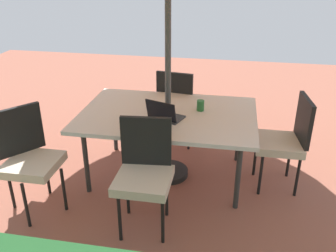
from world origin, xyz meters
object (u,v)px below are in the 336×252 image
laptop (165,115)px  dining_table (168,117)px  chair_north (144,170)px  cup (200,105)px  chair_northeast (29,156)px  chair_south (178,103)px  chair_west (286,138)px

laptop → dining_table: bearing=-72.1°
dining_table → chair_north: (0.05, 0.82, -0.14)m
cup → chair_northeast: bearing=31.5°
chair_south → laptop: 0.96m
chair_northeast → laptop: (-1.14, -0.61, 0.23)m
chair_south → chair_northeast: size_ratio=1.00×
dining_table → cup: (-0.32, -0.13, 0.10)m
chair_south → chair_west: (-1.21, 0.75, 0.00)m
dining_table → chair_west: bearing=-179.4°
chair_west → chair_north: bearing=-62.5°
dining_table → chair_west: size_ratio=1.82×
chair_northeast → chair_north: 1.09m
chair_south → chair_west: 1.42m
dining_table → chair_northeast: size_ratio=1.82×
chair_south → chair_north: bearing=96.3°
chair_west → cup: bearing=-103.7°
chair_south → laptop: chair_south is taller
chair_northeast → chair_west: same height
chair_north → chair_northeast: bearing=172.0°
dining_table → chair_west: chair_west is taller
chair_west → laptop: 1.23m
dining_table → chair_northeast: (1.15, 0.77, -0.14)m
dining_table → chair_south: chair_south is taller
chair_south → chair_northeast: (1.13, 1.54, 0.00)m
chair_south → chair_west: size_ratio=1.00×
chair_northeast → laptop: chair_northeast is taller
chair_north → chair_west: bearing=28.5°
cup → laptop: bearing=41.7°
chair_northeast → laptop: 1.31m
chair_south → cup: (-0.33, 0.64, 0.24)m
chair_north → chair_west: same height
chair_northeast → chair_south: bearing=1.9°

